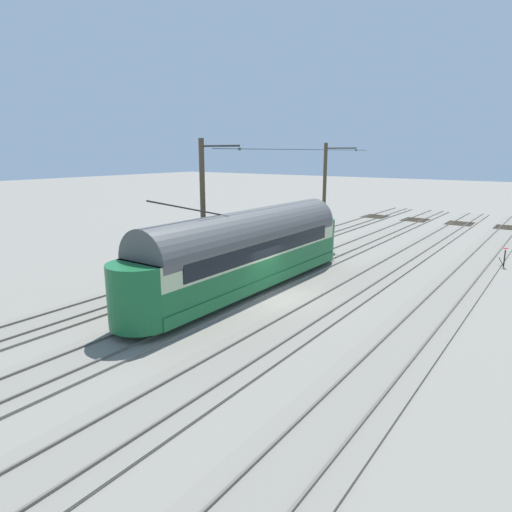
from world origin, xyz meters
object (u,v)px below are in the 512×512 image
Objects in this scene: catenary_pole_foreground at (325,193)px; catenary_pole_mid_near at (204,212)px; switch_stand at (504,256)px; spare_tie_stack at (183,254)px; vintage_streetcar at (249,249)px.

catenary_pole_mid_near is at bearing 90.00° from catenary_pole_foreground.
switch_stand is at bearing -132.04° from catenary_pole_mid_near.
catenary_pole_foreground and catenary_pole_mid_near have the same top height.
spare_tie_stack is at bearing -35.70° from catenary_pole_mid_near.
switch_stand is (-10.41, -13.51, -1.56)m from vintage_streetcar.
vintage_streetcar is 13.82m from catenary_pole_foreground.
catenary_pole_mid_near reaches higher than spare_tie_stack.
vintage_streetcar is at bearing -163.43° from catenary_pole_mid_near.
vintage_streetcar is 3.12m from catenary_pole_mid_near.
vintage_streetcar is 2.17× the size of catenary_pole_foreground.
vintage_streetcar is at bearing 100.13° from catenary_pole_foreground.
catenary_pole_mid_near is 3.29× the size of spare_tie_stack.
switch_stand is 0.51× the size of spare_tie_stack.
catenary_pole_foreground reaches higher than vintage_streetcar.
catenary_pole_foreground is 13.27m from switch_stand.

